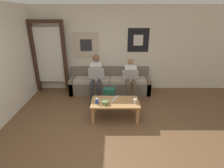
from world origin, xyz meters
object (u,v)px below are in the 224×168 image
at_px(coffee_table, 115,104).
at_px(game_controller_far_center, 116,97).
at_px(person_seated_teen, 131,78).
at_px(backpack, 109,96).
at_px(game_controller_near_left, 97,100).
at_px(couch, 110,84).
at_px(drink_can_blue, 97,101).
at_px(game_controller_near_right, 113,101).
at_px(ceramic_bowl, 105,102).
at_px(person_seated_adult, 96,76).
at_px(pillar_candle, 135,101).

relative_size(coffee_table, game_controller_far_center, 8.12).
height_order(person_seated_teen, game_controller_far_center, person_seated_teen).
distance_m(backpack, game_controller_near_left, 0.74).
xyz_separation_m(couch, drink_can_blue, (-0.28, -1.58, 0.21)).
relative_size(drink_can_blue, game_controller_near_right, 0.90).
relative_size(coffee_table, game_controller_near_right, 7.92).
distance_m(ceramic_bowl, game_controller_far_center, 0.42).
bearing_deg(ceramic_bowl, coffee_table, 29.81).
bearing_deg(game_controller_near_left, backpack, 68.73).
distance_m(couch, game_controller_near_left, 1.47).
bearing_deg(ceramic_bowl, person_seated_teen, 61.56).
bearing_deg(ceramic_bowl, couch, 86.65).
bearing_deg(backpack, game_controller_near_left, -111.27).
bearing_deg(game_controller_near_left, person_seated_teen, 51.66).
bearing_deg(person_seated_adult, game_controller_near_left, -83.53).
bearing_deg(backpack, ceramic_bowl, -95.08).
bearing_deg(coffee_table, game_controller_near_left, 174.14).
distance_m(couch, coffee_table, 1.48).
bearing_deg(ceramic_bowl, pillar_candle, 4.94).
bearing_deg(ceramic_bowl, game_controller_far_center, 52.04).
bearing_deg(couch, game_controller_near_left, -100.96).
bearing_deg(game_controller_far_center, backpack, 110.16).
bearing_deg(game_controller_near_left, ceramic_bowl, -42.90).
relative_size(person_seated_teen, drink_can_blue, 8.84).
distance_m(pillar_candle, game_controller_near_left, 0.86).
height_order(drink_can_blue, game_controller_near_left, drink_can_blue).
distance_m(coffee_table, person_seated_adult, 1.30).
distance_m(pillar_candle, game_controller_far_center, 0.50).
relative_size(couch, person_seated_teen, 2.21).
distance_m(couch, drink_can_blue, 1.62).
xyz_separation_m(coffee_table, game_controller_near_left, (-0.41, 0.04, 0.09)).
bearing_deg(game_controller_far_center, game_controller_near_right, -113.80).
bearing_deg(couch, person_seated_teen, -28.59).
bearing_deg(ceramic_bowl, game_controller_near_right, 40.03).
distance_m(person_seated_teen, backpack, 0.85).
bearing_deg(coffee_table, pillar_candle, -8.94).
xyz_separation_m(game_controller_near_right, game_controller_far_center, (0.08, 0.18, 0.00)).
height_order(person_seated_adult, ceramic_bowl, person_seated_adult).
bearing_deg(ceramic_bowl, person_seated_adult, 103.61).
bearing_deg(drink_can_blue, game_controller_near_right, 19.08).
relative_size(person_seated_adult, game_controller_far_center, 8.99).
bearing_deg(coffee_table, drink_can_blue, -165.68).
bearing_deg(person_seated_adult, game_controller_near_right, -66.60).
height_order(person_seated_teen, pillar_candle, person_seated_teen).
bearing_deg(drink_can_blue, backpack, 72.27).
relative_size(person_seated_adult, game_controller_near_left, 8.95).
distance_m(person_seated_adult, game_controller_near_left, 1.13).
bearing_deg(game_controller_near_right, coffee_table, -24.41).
distance_m(ceramic_bowl, pillar_candle, 0.67).
distance_m(person_seated_teen, drink_can_blue, 1.53).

